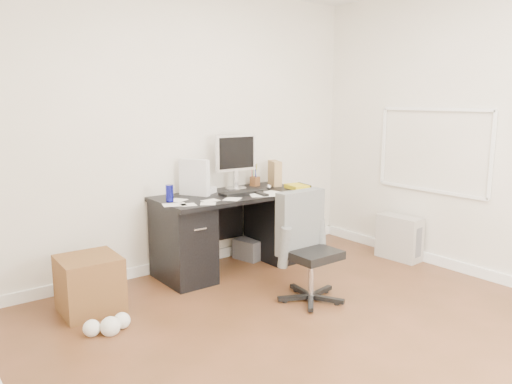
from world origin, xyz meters
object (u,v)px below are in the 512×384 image
desk (232,229)px  keyboard (241,192)px  office_chair (312,248)px  pc_tower (399,238)px  wicker_basket (90,284)px  lcd_monitor (236,162)px

desk → keyboard: keyboard is taller
office_chair → pc_tower: (1.49, 0.25, -0.22)m
keyboard → wicker_basket: 1.63m
desk → lcd_monitor: 0.67m
keyboard → wicker_basket: keyboard is taller
wicker_basket → lcd_monitor: bearing=11.1°
lcd_monitor → wicker_basket: bearing=-166.1°
desk → keyboard: bearing=-41.9°
office_chair → wicker_basket: (-1.53, 0.90, -0.23)m
office_chair → pc_tower: bearing=9.1°
office_chair → wicker_basket: bearing=149.1°
desk → pc_tower: desk is taller
lcd_monitor → office_chair: (-0.09, -1.21, -0.58)m
pc_tower → keyboard: bearing=149.5°
desk → office_chair: 1.07m
lcd_monitor → pc_tower: size_ratio=1.24×
desk → wicker_basket: bearing=-173.5°
pc_tower → wicker_basket: bearing=164.3°
lcd_monitor → keyboard: (-0.08, -0.21, -0.27)m
office_chair → keyboard: bearing=88.8°
desk → wicker_basket: (-1.47, -0.17, -0.18)m
desk → office_chair: size_ratio=1.66×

